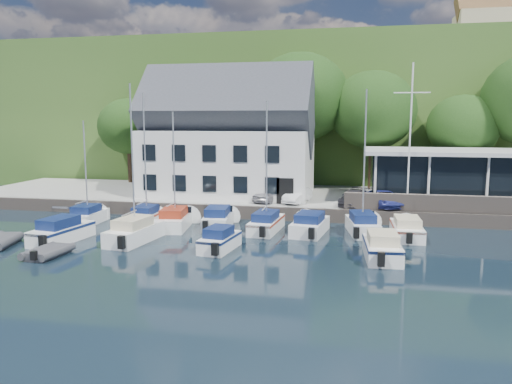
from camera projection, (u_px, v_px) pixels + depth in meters
ground at (279, 264)px, 25.99m from camera, size 180.00×180.00×0.00m
quay at (310, 201)px, 42.88m from camera, size 60.00×13.00×1.00m
quay_face at (302, 215)px, 36.58m from camera, size 60.00×0.30×1.00m
hillside at (335, 116)px, 84.94m from camera, size 160.00×75.00×16.00m
field_patch at (383, 70)px, 89.94m from camera, size 50.00×30.00×0.30m
farmhouse at (494, 27)px, 69.17m from camera, size 10.40×7.00×8.20m
harbor_building at (228, 144)px, 42.57m from camera, size 14.40×8.20×8.70m
club_pavilion at (450, 176)px, 38.90m from camera, size 13.20×7.20×4.10m
seawall at (476, 205)px, 34.46m from camera, size 18.00×0.50×1.20m
gangway at (83, 218)px, 37.94m from camera, size 1.20×6.00×1.40m
car_silver at (270, 193)px, 39.38m from camera, size 2.64×4.12×1.31m
car_white at (297, 195)px, 38.76m from camera, size 2.09×3.74×1.17m
car_dgrey at (354, 198)px, 37.70m from camera, size 2.58×4.24×1.15m
car_blue at (384, 198)px, 37.02m from camera, size 2.68×4.08×1.30m
flagpole at (410, 137)px, 35.27m from camera, size 2.49×0.20×10.36m
tree_0 at (129, 141)px, 50.74m from camera, size 6.24×6.24×8.53m
tree_1 at (181, 128)px, 49.08m from camera, size 8.22×8.22×11.24m
tree_2 at (300, 120)px, 47.04m from camera, size 9.24×9.24×12.63m
tree_3 at (372, 130)px, 45.74m from camera, size 7.92×7.92×10.83m
tree_4 at (462, 143)px, 44.28m from camera, size 6.29×6.29×8.59m
boat_r1_0 at (85, 166)px, 35.47m from camera, size 2.04×5.16×8.25m
boat_r1_1 at (145, 166)px, 35.07m from camera, size 1.87×5.32×8.37m
boat_r1_2 at (174, 164)px, 33.80m from camera, size 2.78×6.41×8.83m
boat_r1_3 at (219, 217)px, 34.68m from camera, size 2.51×6.26×1.46m
boat_r1_4 at (267, 169)px, 32.82m from camera, size 2.21×6.41×8.46m
boat_r1_5 at (310, 223)px, 32.70m from camera, size 2.81×6.16×1.43m
boat_r1_6 at (364, 167)px, 32.16m from camera, size 2.84×6.16×8.84m
boat_r1_7 at (407, 227)px, 31.68m from camera, size 2.09×6.20×1.34m
boat_r2_0 at (62, 229)px, 30.56m from camera, size 2.68×6.52×1.56m
boat_r2_1 at (133, 165)px, 29.95m from camera, size 2.76×6.70×9.50m
boat_r2_2 at (220, 238)px, 28.61m from camera, size 2.21×4.93×1.39m
boat_r2_4 at (382, 245)px, 26.87m from camera, size 2.33×5.89×1.50m
dinghy_0 at (0, 239)px, 29.69m from camera, size 2.54×3.46×0.73m
dinghy_1 at (48, 251)px, 27.29m from camera, size 1.91×2.97×0.67m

